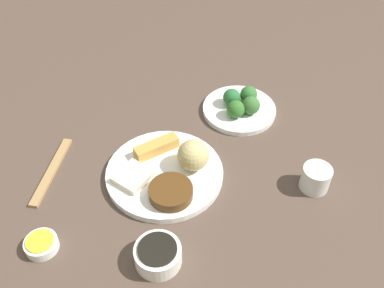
% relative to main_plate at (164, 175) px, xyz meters
% --- Properties ---
extents(tabletop, '(2.20, 2.20, 0.02)m').
position_rel_main_plate_xyz_m(tabletop, '(0.00, -0.04, -0.02)').
color(tabletop, '#4E3E34').
rests_on(tabletop, ground).
extents(main_plate, '(0.27, 0.27, 0.02)m').
position_rel_main_plate_xyz_m(main_plate, '(0.00, 0.00, 0.00)').
color(main_plate, white).
rests_on(main_plate, tabletop).
extents(rice_scoop, '(0.07, 0.07, 0.07)m').
position_rel_main_plate_xyz_m(rice_scoop, '(0.04, -0.05, 0.04)').
color(rice_scoop, tan).
rests_on(rice_scoop, main_plate).
extents(spring_roll, '(0.11, 0.09, 0.03)m').
position_rel_main_plate_xyz_m(spring_roll, '(0.05, 0.04, 0.02)').
color(spring_roll, gold).
rests_on(spring_roll, main_plate).
extents(crab_rangoon_wonton, '(0.09, 0.08, 0.01)m').
position_rel_main_plate_xyz_m(crab_rangoon_wonton, '(-0.04, 0.05, 0.02)').
color(crab_rangoon_wonton, beige).
rests_on(crab_rangoon_wonton, main_plate).
extents(stir_fry_heap, '(0.09, 0.09, 0.02)m').
position_rel_main_plate_xyz_m(stir_fry_heap, '(-0.05, -0.04, 0.02)').
color(stir_fry_heap, '#513114').
rests_on(stir_fry_heap, main_plate).
extents(broccoli_plate, '(0.19, 0.19, 0.01)m').
position_rel_main_plate_xyz_m(broccoli_plate, '(0.29, -0.08, -0.00)').
color(broccoli_plate, white).
rests_on(broccoli_plate, tabletop).
extents(broccoli_floret_0, '(0.05, 0.05, 0.05)m').
position_rel_main_plate_xyz_m(broccoli_floret_0, '(0.29, -0.05, 0.03)').
color(broccoli_floret_0, '#296A33').
rests_on(broccoli_floret_0, broccoli_plate).
extents(broccoli_floret_1, '(0.05, 0.05, 0.05)m').
position_rel_main_plate_xyz_m(broccoli_floret_1, '(0.25, -0.08, 0.03)').
color(broccoli_floret_1, '#316928').
rests_on(broccoli_floret_1, broccoli_plate).
extents(broccoli_floret_2, '(0.05, 0.05, 0.05)m').
position_rel_main_plate_xyz_m(broccoli_floret_2, '(0.32, -0.09, 0.03)').
color(broccoli_floret_2, '#326D30').
rests_on(broccoli_floret_2, broccoli_plate).
extents(broccoli_floret_4, '(0.05, 0.05, 0.05)m').
position_rel_main_plate_xyz_m(broccoli_floret_4, '(0.28, -0.11, 0.03)').
color(broccoli_floret_4, '#396C31').
rests_on(broccoli_floret_4, broccoli_plate).
extents(soy_sauce_bowl, '(0.09, 0.09, 0.04)m').
position_rel_main_plate_xyz_m(soy_sauce_bowl, '(-0.19, -0.09, 0.01)').
color(soy_sauce_bowl, white).
rests_on(soy_sauce_bowl, tabletop).
extents(soy_sauce_bowl_liquid, '(0.07, 0.07, 0.00)m').
position_rel_main_plate_xyz_m(soy_sauce_bowl_liquid, '(-0.19, -0.09, 0.03)').
color(soy_sauce_bowl_liquid, black).
rests_on(soy_sauce_bowl_liquid, soy_sauce_bowl).
extents(sauce_ramekin_hot_mustard, '(0.07, 0.07, 0.02)m').
position_rel_main_plate_xyz_m(sauce_ramekin_hot_mustard, '(-0.26, 0.13, 0.00)').
color(sauce_ramekin_hot_mustard, white).
rests_on(sauce_ramekin_hot_mustard, tabletop).
extents(sauce_ramekin_hot_mustard_liquid, '(0.05, 0.05, 0.00)m').
position_rel_main_plate_xyz_m(sauce_ramekin_hot_mustard_liquid, '(-0.26, 0.13, 0.02)').
color(sauce_ramekin_hot_mustard_liquid, yellow).
rests_on(sauce_ramekin_hot_mustard_liquid, sauce_ramekin_hot_mustard).
extents(teacup, '(0.06, 0.06, 0.06)m').
position_rel_main_plate_xyz_m(teacup, '(0.11, -0.32, 0.02)').
color(teacup, white).
rests_on(teacup, tabletop).
extents(chopsticks_pair, '(0.20, 0.07, 0.01)m').
position_rel_main_plate_xyz_m(chopsticks_pair, '(-0.09, 0.24, -0.00)').
color(chopsticks_pair, '#A98251').
rests_on(chopsticks_pair, tabletop).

